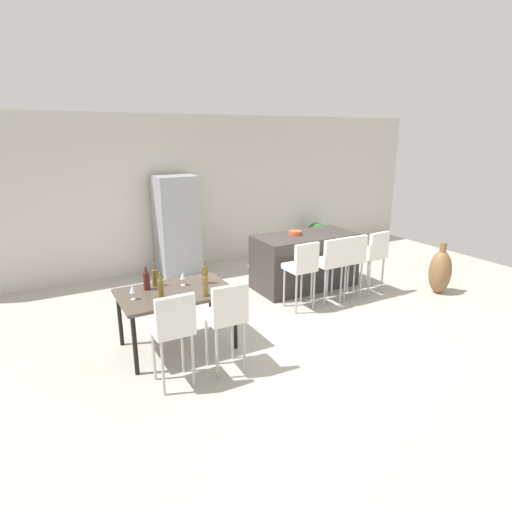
{
  "coord_description": "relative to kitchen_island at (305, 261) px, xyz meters",
  "views": [
    {
      "loc": [
        -3.26,
        -4.9,
        2.56
      ],
      "look_at": [
        -0.44,
        0.19,
        0.85
      ],
      "focal_mm": 29.42,
      "sensor_mm": 36.0,
      "label": 1
    }
  ],
  "objects": [
    {
      "name": "wine_bottle_far",
      "position": [
        -2.21,
        -0.94,
        0.4
      ],
      "size": [
        0.07,
        0.07,
        0.31
      ],
      "color": "brown",
      "rests_on": "dining_table"
    },
    {
      "name": "kitchen_island",
      "position": [
        0.0,
        0.0,
        0.0
      ],
      "size": [
        1.73,
        0.84,
        0.92
      ],
      "primitive_type": "cube",
      "color": "#383330",
      "rests_on": "ground_plane"
    },
    {
      "name": "bar_chair_far",
      "position": [
        0.78,
        -0.8,
        0.24
      ],
      "size": [
        0.43,
        0.43,
        1.05
      ],
      "color": "white",
      "rests_on": "ground_plane"
    },
    {
      "name": "dining_chair_near",
      "position": [
        -2.92,
        -1.82,
        0.24
      ],
      "size": [
        0.4,
        0.4,
        1.05
      ],
      "color": "white",
      "rests_on": "ground_plane"
    },
    {
      "name": "wine_glass_right",
      "position": [
        -3.13,
        -1.03,
        0.4
      ],
      "size": [
        0.07,
        0.07,
        0.17
      ],
      "color": "silver",
      "rests_on": "dining_table"
    },
    {
      "name": "bar_chair_left",
      "position": [
        -0.62,
        -0.8,
        0.24
      ],
      "size": [
        0.4,
        0.4,
        1.05
      ],
      "color": "white",
      "rests_on": "ground_plane"
    },
    {
      "name": "wine_bottle_end",
      "position": [
        -2.36,
        -1.33,
        0.4
      ],
      "size": [
        0.07,
        0.07,
        0.33
      ],
      "color": "brown",
      "rests_on": "dining_table"
    },
    {
      "name": "back_wall",
      "position": [
        -0.79,
        2.14,
        0.99
      ],
      "size": [
        10.0,
        0.12,
        2.9
      ],
      "primitive_type": "cube",
      "color": "beige",
      "rests_on": "ground_plane"
    },
    {
      "name": "wine_glass_left",
      "position": [
        -2.47,
        -0.86,
        0.4
      ],
      "size": [
        0.07,
        0.07,
        0.17
      ],
      "color": "silver",
      "rests_on": "dining_table"
    },
    {
      "name": "wine_bottle_middle",
      "position": [
        -2.83,
        -1.12,
        0.39
      ],
      "size": [
        0.07,
        0.07,
        0.3
      ],
      "color": "brown",
      "rests_on": "dining_table"
    },
    {
      "name": "bar_chair_right",
      "position": [
        0.3,
        -0.8,
        0.24
      ],
      "size": [
        0.42,
        0.42,
        1.05
      ],
      "color": "white",
      "rests_on": "ground_plane"
    },
    {
      "name": "potted_plant",
      "position": [
        1.53,
        1.69,
        -0.07
      ],
      "size": [
        0.46,
        0.46,
        0.66
      ],
      "color": "beige",
      "rests_on": "ground_plane"
    },
    {
      "name": "floor_vase",
      "position": [
        1.77,
        -1.34,
        -0.09
      ],
      "size": [
        0.35,
        0.35,
        0.86
      ],
      "color": "brown",
      "rests_on": "ground_plane"
    },
    {
      "name": "ground_plane",
      "position": [
        -0.79,
        -0.7,
        -0.46
      ],
      "size": [
        10.0,
        10.0,
        0.0
      ],
      "primitive_type": "plane",
      "color": "#ADA89E"
    },
    {
      "name": "wine_bottle_near",
      "position": [
        -2.9,
        -0.8,
        0.4
      ],
      "size": [
        0.08,
        0.08,
        0.29
      ],
      "color": "#471E19",
      "rests_on": "dining_table"
    },
    {
      "name": "refrigerator",
      "position": [
        -1.68,
        1.7,
        0.46
      ],
      "size": [
        0.72,
        0.68,
        1.84
      ],
      "primitive_type": "cube",
      "color": "#939699",
      "rests_on": "ground_plane"
    },
    {
      "name": "bar_chair_middle",
      "position": [
        -0.1,
        -0.8,
        0.24
      ],
      "size": [
        0.41,
        0.41,
        1.05
      ],
      "color": "white",
      "rests_on": "ground_plane"
    },
    {
      "name": "dining_table",
      "position": [
        -2.62,
        -1.01,
        0.21
      ],
      "size": [
        1.33,
        0.89,
        0.74
      ],
      "color": "#4C4238",
      "rests_on": "ground_plane"
    },
    {
      "name": "fruit_bowl",
      "position": [
        -0.16,
        0.07,
        0.5
      ],
      "size": [
        0.22,
        0.22,
        0.07
      ],
      "primitive_type": "cylinder",
      "color": "#C6512D",
      "rests_on": "kitchen_island"
    },
    {
      "name": "dining_chair_far",
      "position": [
        -2.32,
        -1.82,
        0.24
      ],
      "size": [
        0.42,
        0.42,
        1.05
      ],
      "color": "white",
      "rests_on": "ground_plane"
    },
    {
      "name": "wine_bottle_inner",
      "position": [
        -2.78,
        -0.72,
        0.39
      ],
      "size": [
        0.07,
        0.07,
        0.3
      ],
      "color": "brown",
      "rests_on": "dining_table"
    }
  ]
}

